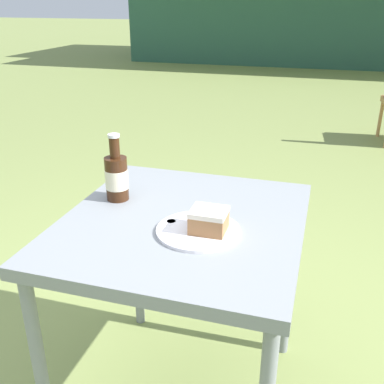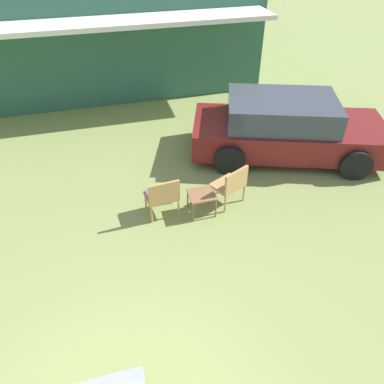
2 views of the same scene
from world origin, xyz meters
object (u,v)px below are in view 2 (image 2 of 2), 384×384
(wicker_chair_cushioned, at_px, (162,195))
(garden_side_table, at_px, (202,196))
(parked_car, at_px, (286,128))
(wicker_chair_plain, at_px, (231,183))

(wicker_chair_cushioned, distance_m, garden_side_table, 0.75)
(parked_car, relative_size, wicker_chair_plain, 5.56)
(parked_car, height_order, wicker_chair_plain, parked_car)
(parked_car, xyz_separation_m, wicker_chair_plain, (-1.87, -1.47, -0.18))
(wicker_chair_cushioned, bearing_deg, wicker_chair_plain, 173.79)
(wicker_chair_cushioned, xyz_separation_m, garden_side_table, (0.74, -0.13, -0.10))
(parked_car, bearing_deg, wicker_chair_plain, -122.33)
(wicker_chair_plain, bearing_deg, wicker_chair_cushioned, -26.97)
(parked_car, relative_size, garden_side_table, 9.50)
(wicker_chair_cushioned, bearing_deg, garden_side_table, 164.70)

